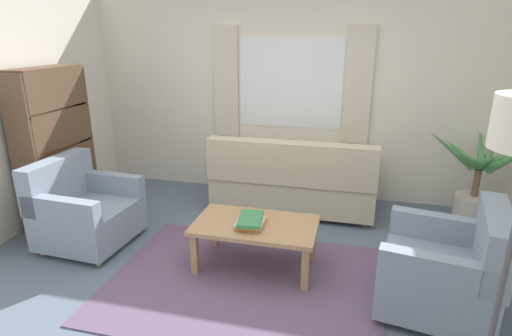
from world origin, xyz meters
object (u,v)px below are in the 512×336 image
coffee_table (256,229)px  bookshelf (60,153)px  book_stack_on_table (251,221)px  armchair_left (84,211)px  armchair_right (446,270)px  potted_plant (476,184)px  couch (293,182)px

coffee_table → bookshelf: size_ratio=0.64×
book_stack_on_table → bookshelf: 2.44m
armchair_left → armchair_right: bearing=-91.6°
coffee_table → armchair_right: bearing=-9.2°
coffee_table → bookshelf: (-2.38, 0.51, 0.40)m
armchair_right → potted_plant: potted_plant is taller
coffee_table → potted_plant: 2.59m
armchair_right → coffee_table: 1.58m
coffee_table → couch: bearing=84.5°
potted_plant → bookshelf: size_ratio=0.67×
coffee_table → potted_plant: size_ratio=0.96×
coffee_table → book_stack_on_table: 0.11m
armchair_left → coffee_table: armchair_left is taller
couch → armchair_left: size_ratio=2.15×
armchair_left → potted_plant: 4.19m
couch → armchair_right: size_ratio=1.95×
armchair_left → book_stack_on_table: (1.77, -0.08, 0.13)m
couch → coffee_table: bearing=84.5°
book_stack_on_table → bookshelf: (-2.35, 0.56, 0.31)m
armchair_left → book_stack_on_table: 1.77m
potted_plant → bookshelf: bearing=-168.1°
armchair_left → potted_plant: size_ratio=0.77×
armchair_left → armchair_right: same height
book_stack_on_table → coffee_table: bearing=61.2°
couch → book_stack_on_table: size_ratio=5.27×
couch → armchair_left: 2.32m
couch → book_stack_on_table: (-0.16, -1.38, 0.11)m
couch → bookshelf: 2.67m
couch → bookshelf: size_ratio=1.10×
armchair_left → coffee_table: 1.79m
armchair_left → couch: bearing=-52.8°
armchair_right → potted_plant: bearing=171.2°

